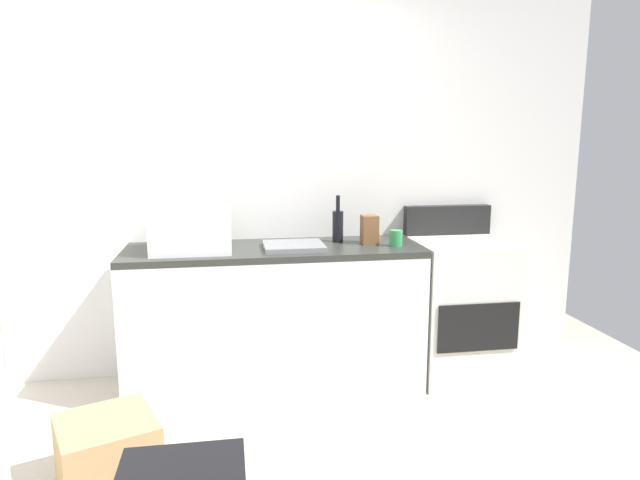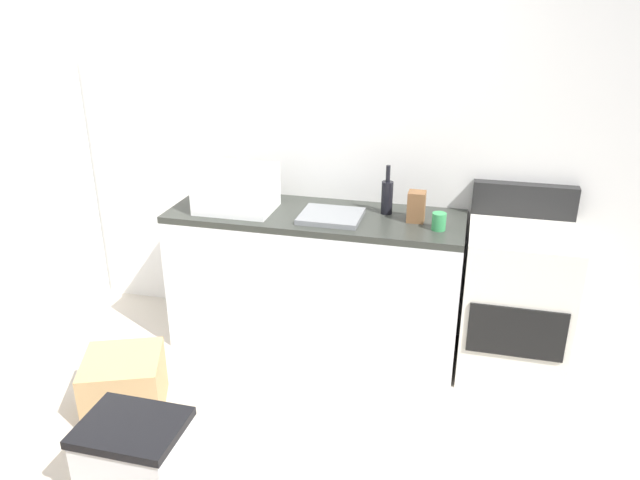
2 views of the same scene
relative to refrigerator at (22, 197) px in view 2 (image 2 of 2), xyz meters
The scene contains 12 objects.
ground_plane 2.26m from the refrigerator, 33.31° to the right, with size 6.00×6.00×0.00m, color #B2A899.
wall_back 1.85m from the refrigerator, 12.88° to the left, with size 5.00×0.10×2.60m, color silver.
kitchen_counter 2.09m from the refrigerator, ahead, with size 1.80×0.60×0.90m.
refrigerator is the anchor object (origin of this frame).
stove_oven 3.29m from the refrigerator, ahead, with size 0.60×0.61×1.10m.
microwave 1.58m from the refrigerator, ahead, with size 0.46×0.34×0.27m, color white.
sink_basin 2.17m from the refrigerator, ahead, with size 0.36×0.32×0.03m, color slate.
wine_bottle 2.48m from the refrigerator, ahead, with size 0.07×0.07×0.30m.
coffee_mug 2.80m from the refrigerator, ahead, with size 0.08×0.08×0.10m, color #338C4C.
knife_block 2.66m from the refrigerator, ahead, with size 0.10×0.10×0.18m, color brown.
cardboard_box_medium 1.66m from the refrigerator, 36.26° to the right, with size 0.41×0.40×0.33m, color tan.
storage_bin 2.23m from the refrigerator, 41.69° to the right, with size 0.46×0.36×0.38m.
Camera 2 is at (1.19, -2.16, 2.16)m, focal length 34.10 mm.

